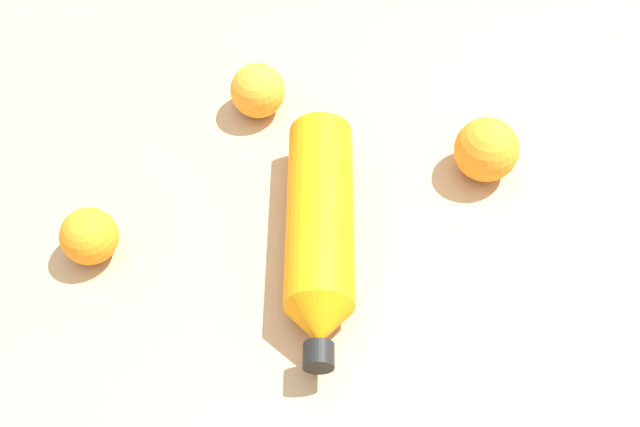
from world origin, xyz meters
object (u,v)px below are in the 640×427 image
orange_0 (258,91)px  orange_3 (89,236)px  water_bottle (320,231)px  orange_2 (486,150)px

orange_0 → orange_3: orange_0 is taller
water_bottle → orange_0: size_ratio=4.31×
water_bottle → orange_3: (-0.24, -0.12, -0.01)m
orange_0 → orange_3: bearing=-104.3°
water_bottle → orange_2: (0.14, 0.20, 0.00)m
orange_0 → water_bottle: bearing=-45.0°
orange_2 → water_bottle: bearing=-125.0°
orange_0 → orange_2: size_ratio=0.90×
orange_2 → orange_3: orange_2 is taller
water_bottle → orange_2: bearing=120.6°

